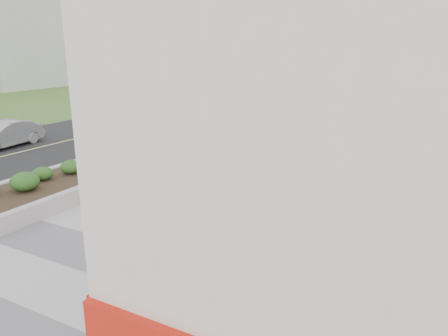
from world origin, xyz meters
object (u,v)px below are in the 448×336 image
(traffic_signal_far, at_px, (88,78))
(traffic_signal_near, at_px, (205,83))
(planter, at_px, (106,166))
(car_silver, at_px, (4,135))
(car_dark, at_px, (142,110))
(skateboarder, at_px, (234,179))

(traffic_signal_far, bearing_deg, traffic_signal_near, 3.11)
(planter, bearing_deg, car_silver, 171.35)
(traffic_signal_far, distance_m, car_dark, 4.63)
(planter, xyz_separation_m, car_dark, (-6.79, 10.64, 0.35))
(car_silver, bearing_deg, car_dark, 77.29)
(traffic_signal_near, relative_size, traffic_signal_far, 1.00)
(traffic_signal_near, height_order, traffic_signal_far, same)
(skateboarder, relative_size, car_dark, 0.26)
(car_silver, bearing_deg, traffic_signal_far, 103.05)
(traffic_signal_far, relative_size, skateboarder, 3.02)
(planter, bearing_deg, traffic_signal_far, 137.54)
(skateboarder, bearing_deg, traffic_signal_near, 135.53)
(traffic_signal_far, xyz_separation_m, car_dark, (4.14, 0.64, -1.99))
(traffic_signal_near, xyz_separation_m, car_silver, (-6.29, -9.28, -2.09))
(car_dark, bearing_deg, traffic_signal_near, -10.83)
(planter, height_order, traffic_signal_near, traffic_signal_near)
(traffic_signal_near, height_order, skateboarder, traffic_signal_near)
(skateboarder, height_order, car_dark, car_dark)
(planter, xyz_separation_m, car_silver, (-8.02, 1.22, 0.25))
(traffic_signal_near, bearing_deg, car_silver, -124.13)
(traffic_signal_near, relative_size, skateboarder, 3.02)
(car_silver, distance_m, car_dark, 9.50)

